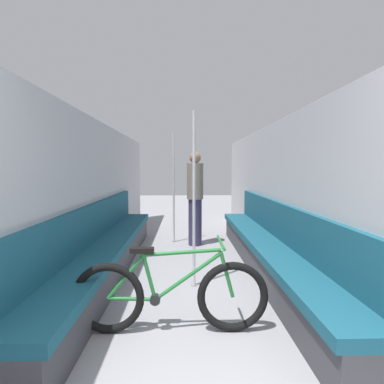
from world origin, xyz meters
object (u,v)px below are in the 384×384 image
(bench_seat_row_left, at_px, (107,252))
(passenger_standing, at_px, (195,197))
(bench_seat_row_right, at_px, (268,251))
(bicycle, at_px, (170,296))
(grab_pole_near, at_px, (194,202))
(grab_pole_far, at_px, (174,189))

(bench_seat_row_left, xyz_separation_m, passenger_standing, (1.24, 1.54, 0.59))
(bench_seat_row_right, bearing_deg, passenger_standing, 121.44)
(bench_seat_row_left, xyz_separation_m, bench_seat_row_right, (2.18, 0.00, 0.00))
(bicycle, bearing_deg, grab_pole_near, 60.93)
(bench_seat_row_right, distance_m, grab_pole_far, 2.35)
(bench_seat_row_right, bearing_deg, grab_pole_far, 127.00)
(bench_seat_row_left, distance_m, bicycle, 1.71)
(bicycle, height_order, grab_pole_far, grab_pole_far)
(bench_seat_row_left, height_order, passenger_standing, passenger_standing)
(bench_seat_row_right, height_order, passenger_standing, passenger_standing)
(bench_seat_row_right, relative_size, grab_pole_near, 2.23)
(bench_seat_row_left, xyz_separation_m, grab_pole_far, (0.83, 1.78, 0.72))
(bench_seat_row_left, height_order, bench_seat_row_right, same)
(passenger_standing, bearing_deg, bench_seat_row_left, -84.57)
(bench_seat_row_left, relative_size, grab_pole_near, 2.23)
(bicycle, bearing_deg, bench_seat_row_right, 32.56)
(bench_seat_row_right, height_order, grab_pole_far, grab_pole_far)
(bench_seat_row_left, relative_size, bicycle, 2.76)
(grab_pole_near, bearing_deg, bicycle, -102.87)
(grab_pole_near, relative_size, passenger_standing, 1.22)
(grab_pole_near, bearing_deg, grab_pole_far, 98.31)
(grab_pole_near, distance_m, passenger_standing, 1.94)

